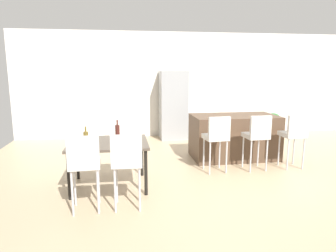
# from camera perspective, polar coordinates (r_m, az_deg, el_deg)

# --- Properties ---
(ground_plane) EXTENTS (10.00, 10.00, 0.00)m
(ground_plane) POSITION_cam_1_polar(r_m,az_deg,el_deg) (5.99, 12.35, -7.79)
(ground_plane) COLOR tan
(back_wall) EXTENTS (10.00, 0.12, 2.90)m
(back_wall) POSITION_cam_1_polar(r_m,az_deg,el_deg) (8.75, 5.19, 7.81)
(back_wall) COLOR silver
(back_wall) RESTS_ON ground_plane
(kitchen_island) EXTENTS (1.77, 0.96, 0.92)m
(kitchen_island) POSITION_cam_1_polar(r_m,az_deg,el_deg) (6.57, 12.36, -1.98)
(kitchen_island) COLOR #4C3828
(kitchen_island) RESTS_ON ground_plane
(bar_chair_left) EXTENTS (0.43, 0.43, 1.05)m
(bar_chair_left) POSITION_cam_1_polar(r_m,az_deg,el_deg) (5.51, 9.23, -1.73)
(bar_chair_left) COLOR beige
(bar_chair_left) RESTS_ON ground_plane
(bar_chair_middle) EXTENTS (0.42, 0.42, 1.05)m
(bar_chair_middle) POSITION_cam_1_polar(r_m,az_deg,el_deg) (5.80, 16.57, -1.43)
(bar_chair_middle) COLOR beige
(bar_chair_middle) RESTS_ON ground_plane
(bar_chair_right) EXTENTS (0.40, 0.40, 1.05)m
(bar_chair_right) POSITION_cam_1_polar(r_m,az_deg,el_deg) (6.15, 22.81, -1.16)
(bar_chair_right) COLOR beige
(bar_chair_right) RESTS_ON ground_plane
(dining_table) EXTENTS (1.23, 0.99, 0.74)m
(dining_table) POSITION_cam_1_polar(r_m,az_deg,el_deg) (4.87, -11.20, -3.73)
(dining_table) COLOR #4C4238
(dining_table) RESTS_ON ground_plane
(dining_chair_near) EXTENTS (0.42, 0.42, 1.05)m
(dining_chair_near) POSITION_cam_1_polar(r_m,az_deg,el_deg) (4.06, -15.59, -6.42)
(dining_chair_near) COLOR beige
(dining_chair_near) RESTS_ON ground_plane
(dining_chair_far) EXTENTS (0.42, 0.42, 1.05)m
(dining_chair_far) POSITION_cam_1_polar(r_m,az_deg,el_deg) (4.03, -7.80, -6.25)
(dining_chair_far) COLOR beige
(dining_chair_far) RESTS_ON ground_plane
(wine_bottle_end) EXTENTS (0.07, 0.07, 0.30)m
(wine_bottle_end) POSITION_cam_1_polar(r_m,az_deg,el_deg) (4.61, -15.27, -2.35)
(wine_bottle_end) COLOR brown
(wine_bottle_end) RESTS_ON dining_table
(wine_bottle_corner) EXTENTS (0.07, 0.07, 0.33)m
(wine_bottle_corner) POSITION_cam_1_polar(r_m,az_deg,el_deg) (4.90, -9.55, -1.19)
(wine_bottle_corner) COLOR #471E19
(wine_bottle_corner) RESTS_ON dining_table
(wine_glass_left) EXTENTS (0.07, 0.07, 0.17)m
(wine_glass_left) POSITION_cam_1_polar(r_m,az_deg,el_deg) (4.88, -13.45, -1.48)
(wine_glass_left) COLOR silver
(wine_glass_left) RESTS_ON dining_table
(refrigerator) EXTENTS (0.72, 0.68, 1.84)m
(refrigerator) POSITION_cam_1_polar(r_m,az_deg,el_deg) (8.22, 0.98, 3.97)
(refrigerator) COLOR #939699
(refrigerator) RESTS_ON ground_plane
(potted_plant) EXTENTS (0.44, 0.44, 0.64)m
(potted_plant) POSITION_cam_1_polar(r_m,az_deg,el_deg) (9.25, 19.33, 0.71)
(potted_plant) COLOR #38383D
(potted_plant) RESTS_ON ground_plane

